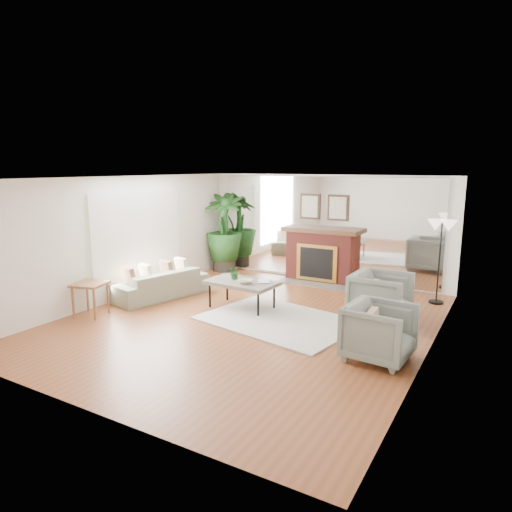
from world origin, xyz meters
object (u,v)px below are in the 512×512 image
Objects in this scene: coffee_table at (242,283)px; armchair_back at (381,297)px; potted_ficus at (224,230)px; sofa at (160,284)px; armchair_front at (379,332)px; fireplace at (320,254)px; side_table at (90,288)px; floor_lamp at (441,232)px.

armchair_back is (2.51, 0.58, -0.05)m from coffee_table.
coffee_table is 3.35m from potted_ficus.
sofa reaches higher than coffee_table.
armchair_back is 0.48× the size of potted_ficus.
potted_ficus is (-5.03, 3.60, 0.67)m from armchair_front.
fireplace is 1.03× the size of sofa.
sofa is 2.23× the size of armchair_front.
sofa is 2.97× the size of side_table.
armchair_front reaches higher than coffee_table.
side_table reaches higher than sofa.
armchair_back is at bearing -46.50° from fireplace.
floor_lamp is (5.35, 3.98, 0.91)m from side_table.
armchair_back reaches higher than armchair_front.
fireplace is 2.85m from floor_lamp.
armchair_back reaches higher than coffee_table.
fireplace reaches higher than side_table.
floor_lamp is (3.20, 2.23, 0.94)m from coffee_table.
side_table is (-2.65, -4.45, -0.14)m from fireplace.
potted_ficus reaches higher than coffee_table.
coffee_table is 2.07× the size of side_table.
coffee_table is 0.70× the size of sofa.
armchair_back is (4.37, 0.80, 0.15)m from sofa.
armchair_front is at bearing -35.56° from potted_ficus.
fireplace reaches higher than sofa.
armchair_back is at bearing -112.57° from floor_lamp.
armchair_back is 1.69m from armchair_front.
fireplace reaches higher than floor_lamp.
side_table is at bearing -140.84° from coffee_table.
fireplace is 4.48m from armchair_front.
armchair_front is 0.53× the size of floor_lamp.
potted_ficus reaches higher than side_table.
fireplace is 2.75m from coffee_table.
fireplace is 1.22× the size of floor_lamp.
armchair_back is 5.05m from potted_ficus.
floor_lamp reaches higher than sofa.
coffee_table is 3.11m from armchair_front.
side_table is at bearing 117.75° from armchair_back.
floor_lamp is at bearing -9.86° from fireplace.
armchair_back is at bearing -23.04° from potted_ficus.
fireplace reaches higher than armchair_back.
coffee_table is 1.43× the size of armchair_back.
side_table is at bearing -120.77° from fireplace.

